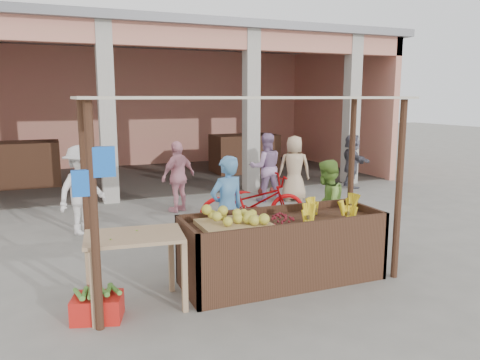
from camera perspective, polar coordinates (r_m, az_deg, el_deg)
name	(u,v)px	position (r m, az deg, el deg)	size (l,w,h in m)	color
ground	(247,286)	(6.11, 0.85, -12.82)	(60.00, 60.00, 0.00)	slate
market_building	(130,86)	(14.29, -13.27, 11.12)	(14.40, 6.40, 4.20)	tan
fruit_stall	(282,251)	(6.17, 5.19, -8.66)	(2.60, 0.95, 0.80)	#472B1C
stall_awning	(244,131)	(5.69, 0.53, 6.05)	(4.09, 1.35, 2.39)	#472B1C
banana_heap	(328,211)	(6.29, 10.63, -3.76)	(0.99, 0.54, 0.18)	yellow
melon_tray	(234,219)	(5.73, -0.68, -4.84)	(0.84, 0.73, 0.22)	tan
berry_heap	(280,217)	(5.96, 4.86, -4.55)	(0.47, 0.39, 0.15)	maroon
side_table	(134,247)	(5.41, -12.74, -7.93)	(1.14, 0.83, 0.87)	tan
papaya_pile	(134,225)	(5.34, -12.84, -5.40)	(0.74, 0.42, 0.21)	#559330
red_crate	(98,308)	(5.46, -16.97, -14.65)	(0.52, 0.37, 0.27)	red
plantain_bundle	(97,292)	(5.39, -17.07, -12.94)	(0.41, 0.29, 0.08)	#529335
produce_sacks	(265,182)	(11.67, 3.01, -0.22)	(0.77, 0.72, 0.58)	maroon
vendor_blue	(227,205)	(6.82, -1.59, -3.05)	(0.62, 0.45, 1.65)	#4F8CC7
vendor_green	(326,204)	(7.31, 10.45, -2.88)	(0.73, 0.42, 1.52)	#7AAF41
motorcycle	(253,202)	(8.36, 1.58, -2.70)	(2.02, 0.70, 1.06)	#AB0709
shopper_a	(82,187)	(8.56, -18.72, -0.76)	(1.09, 0.54, 1.69)	white
shopper_b	(178,174)	(9.82, -7.53, 0.71)	(0.93, 0.50, 1.59)	pink
shopper_c	(294,165)	(10.81, 6.62, 1.84)	(0.81, 0.53, 1.68)	tan
shopper_d	(352,159)	(12.73, 13.49, 2.47)	(1.39, 0.57, 1.50)	#575562
shopper_f	(266,164)	(10.75, 3.16, 1.95)	(0.84, 0.48, 1.72)	#A47EAB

